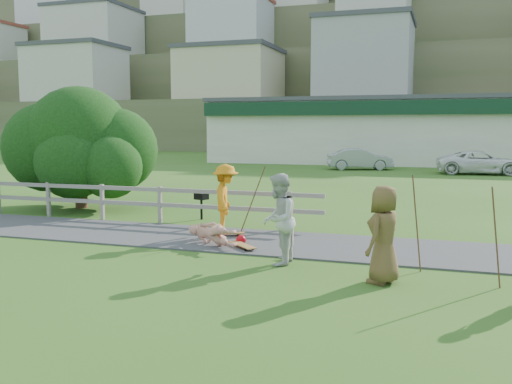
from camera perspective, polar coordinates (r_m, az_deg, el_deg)
ground at (r=13.56m, az=-8.61°, el=-5.74°), size 260.00×260.00×0.00m
path at (r=14.88m, az=-5.98°, el=-4.52°), size 34.00×3.00×0.04m
fence at (r=18.60m, az=-16.73°, el=-0.35°), size 15.05×0.10×1.10m
strip_mall at (r=46.77m, az=16.02°, el=5.96°), size 32.50×10.75×5.10m
hillside at (r=103.91m, az=15.38°, el=12.72°), size 220.00×67.00×47.50m
skater_rider at (r=14.80m, az=-3.07°, el=-1.09°), size 1.03×1.33×1.81m
skater_fallen at (r=13.79m, az=-4.36°, el=-4.21°), size 1.19×1.61×0.60m
spectator_a at (r=11.85m, az=2.27°, el=-2.75°), size 0.77×0.97×1.91m
spectator_c at (r=10.71m, az=12.67°, el=-4.19°), size 0.84×1.03×1.81m
car_silver at (r=38.68m, az=10.33°, el=3.26°), size 4.54×2.67×1.41m
car_white at (r=36.90m, az=21.54°, el=2.74°), size 5.27×2.84×1.41m
tree at (r=20.97m, az=-17.19°, el=3.30°), size 5.99×5.99×3.57m
bbq at (r=17.74m, az=-5.48°, el=-1.43°), size 0.46×0.41×0.83m
longboard_rider at (r=14.93m, az=-3.05°, el=-4.32°), size 1.02×0.55×0.11m
longboard_fallen at (r=13.46m, az=-1.36°, el=-5.52°), size 0.89×0.86×0.11m
helmet at (r=13.92m, az=-1.51°, el=-4.82°), size 0.25×0.25×0.25m
pole_rider at (r=14.95m, az=-0.37°, el=-0.66°), size 0.03×0.03×1.98m
pole_spec_left at (r=11.72m, az=15.76°, el=-3.03°), size 0.03×0.03×1.94m
pole_spec_right at (r=11.02m, az=22.87°, el=-4.19°), size 0.03×0.03×1.83m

